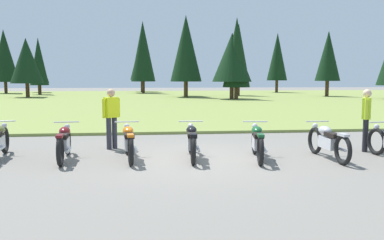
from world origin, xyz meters
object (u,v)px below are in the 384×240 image
motorcycle_maroon (64,142)px  motorcycle_black (192,141)px  motorcycle_orange (129,142)px  motorcycle_british_green (257,141)px  rider_checking_bike (111,115)px  motorcycle_silver (328,141)px  rider_near_row_end (366,116)px

motorcycle_maroon → motorcycle_black: same height
motorcycle_orange → motorcycle_british_green: same height
motorcycle_black → rider_checking_bike: bearing=142.1°
motorcycle_maroon → motorcycle_orange: (1.54, -0.10, 0.00)m
motorcycle_british_green → motorcycle_silver: size_ratio=0.99×
motorcycle_maroon → motorcycle_black: (3.06, -0.16, 0.00)m
motorcycle_british_green → motorcycle_orange: bearing=174.5°
motorcycle_orange → motorcycle_black: same height
motorcycle_orange → motorcycle_british_green: (3.10, -0.30, 0.00)m
motorcycle_silver → motorcycle_maroon: bearing=175.2°
motorcycle_british_green → rider_near_row_end: 3.30m
rider_near_row_end → motorcycle_black: bearing=-174.1°
motorcycle_silver → rider_checking_bike: rider_checking_bike is taller
motorcycle_maroon → rider_near_row_end: size_ratio=1.26×
motorcycle_orange → motorcycle_black: 1.53m
motorcycle_british_green → motorcycle_silver: same height
motorcycle_maroon → rider_checking_bike: size_ratio=1.26×
motorcycle_british_green → rider_near_row_end: rider_near_row_end is taller
motorcycle_silver → rider_near_row_end: 1.77m
motorcycle_orange → rider_checking_bike: (-0.54, 1.54, 0.51)m
motorcycle_maroon → rider_near_row_end: 7.84m
rider_near_row_end → motorcycle_maroon: bearing=-177.6°
motorcycle_british_green → rider_near_row_end: size_ratio=1.25×
rider_checking_bike → rider_near_row_end: 6.91m
motorcycle_british_green → motorcycle_silver: (1.72, -0.14, 0.00)m
motorcycle_silver → motorcycle_british_green: bearing=175.5°
motorcycle_maroon → rider_near_row_end: bearing=2.4°
motorcycle_black → motorcycle_british_green: bearing=-8.5°
rider_checking_bike → motorcycle_orange: bearing=-70.7°
rider_near_row_end → motorcycle_orange: bearing=-176.1°
motorcycle_black → rider_checking_bike: (-2.07, 1.61, 0.51)m
motorcycle_maroon → motorcycle_black: size_ratio=1.00×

